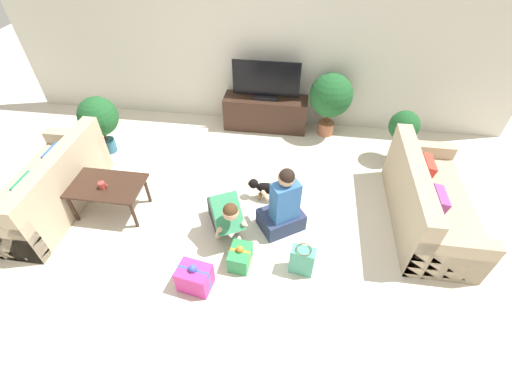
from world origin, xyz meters
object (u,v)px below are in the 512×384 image
(coffee_table, at_px, (106,188))
(gift_box_b, at_px, (240,257))
(sofa_left, at_px, (50,189))
(sofa_right, at_px, (427,203))
(person_kneeling, at_px, (225,214))
(potted_plant_corner_left, at_px, (99,118))
(tv, at_px, (266,82))
(potted_plant_corner_right, at_px, (403,129))
(gift_box_a, at_px, (195,278))
(dog, at_px, (265,188))
(tv_console, at_px, (265,113))
(mug, at_px, (102,185))
(gift_bag_a, at_px, (302,260))
(person_sitting, at_px, (283,208))
(potted_plant_back_right, at_px, (331,97))

(coffee_table, xyz_separation_m, gift_box_b, (1.83, -0.61, -0.29))
(sofa_left, distance_m, coffee_table, 0.82)
(sofa_right, height_order, person_kneeling, sofa_right)
(sofa_left, distance_m, potted_plant_corner_left, 1.33)
(coffee_table, bearing_deg, tv, 52.67)
(potted_plant_corner_right, xyz_separation_m, gift_box_a, (-2.51, -2.65, -0.40))
(dog, bearing_deg, tv, -166.44)
(tv_console, relative_size, mug, 11.80)
(tv_console, relative_size, gift_box_b, 4.23)
(gift_box_a, relative_size, gift_box_b, 1.17)
(potted_plant_corner_left, height_order, gift_box_a, potted_plant_corner_left)
(gift_bag_a, height_order, mug, mug)
(coffee_table, relative_size, mug, 7.83)
(coffee_table, relative_size, gift_box_a, 2.40)
(tv_console, distance_m, person_kneeling, 2.48)
(person_sitting, bearing_deg, potted_plant_corner_left, -56.77)
(sofa_right, bearing_deg, tv_console, 49.94)
(person_kneeling, bearing_deg, dog, 31.14)
(sofa_left, distance_m, potted_plant_corner_right, 5.02)
(sofa_left, distance_m, mug, 0.85)
(person_kneeling, relative_size, gift_box_b, 2.40)
(mug, bearing_deg, person_sitting, 1.91)
(sofa_right, bearing_deg, potted_plant_back_right, 33.19)
(tv, bearing_deg, tv_console, 0.00)
(tv_console, bearing_deg, potted_plant_back_right, -2.71)
(potted_plant_corner_right, distance_m, gift_box_b, 3.12)
(person_kneeling, distance_m, person_sitting, 0.70)
(sofa_left, relative_size, gift_box_a, 4.77)
(potted_plant_corner_right, bearing_deg, coffee_table, -156.65)
(potted_plant_corner_right, height_order, gift_box_b, potted_plant_corner_right)
(dog, bearing_deg, gift_box_a, -15.01)
(potted_plant_corner_left, bearing_deg, gift_bag_a, -30.31)
(potted_plant_corner_left, relative_size, person_sitting, 0.95)
(tv, height_order, person_kneeling, tv)
(sofa_right, height_order, tv_console, sofa_right)
(potted_plant_corner_left, bearing_deg, coffee_table, -62.26)
(sofa_left, xyz_separation_m, person_sitting, (3.07, 0.03, 0.06))
(dog, xyz_separation_m, gift_bag_a, (0.55, -1.11, -0.02))
(gift_bag_a, bearing_deg, potted_plant_back_right, 84.21)
(potted_plant_back_right, relative_size, person_sitting, 1.08)
(sofa_left, height_order, tv, tv)
(sofa_right, relative_size, potted_plant_back_right, 1.74)
(sofa_left, height_order, sofa_right, same)
(tv_console, xyz_separation_m, gift_box_a, (-0.38, -3.29, -0.13))
(potted_plant_corner_right, bearing_deg, gift_box_a, -133.37)
(dog, bearing_deg, potted_plant_back_right, 161.24)
(potted_plant_back_right, bearing_deg, coffee_table, -141.25)
(tv_console, xyz_separation_m, tv, (0.00, 0.00, 0.56))
(coffee_table, relative_size, gift_box_b, 2.81)
(tv_console, xyz_separation_m, dog, (0.21, -1.81, -0.08))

